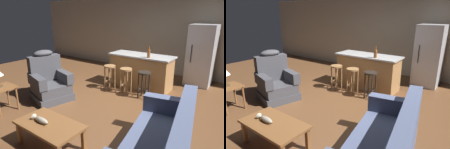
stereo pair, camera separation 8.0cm
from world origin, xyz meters
The scene contains 13 objects.
ground_plane centered at (0.00, 0.00, 0.00)m, with size 12.00×12.00×0.00m.
back_wall centered at (0.00, 3.12, 1.30)m, with size 12.00×0.05×2.60m.
coffee_table centered at (0.12, -1.90, 0.36)m, with size 1.10×0.60×0.42m.
fish_figurine centered at (-0.02, -1.95, 0.46)m, with size 0.34×0.10×0.10m.
couch centered at (1.72, -1.29, 0.34)m, with size 1.19×2.03×0.94m.
recliner_near_lamp centered at (-1.45, -0.68, 0.42)m, with size 1.03×1.03×1.20m.
end_table centered at (-1.74, -1.69, 0.46)m, with size 0.48×0.48×0.56m.
kitchen_island centered at (0.00, 1.35, 0.48)m, with size 1.80×0.70×0.95m.
bar_stool_left centered at (-0.63, 0.72, 0.47)m, with size 0.32×0.32×0.68m.
bar_stool_middle centered at (-0.10, 0.72, 0.47)m, with size 0.32×0.32×0.68m.
bar_stool_right centered at (0.43, 0.72, 0.47)m, with size 0.32×0.32×0.68m.
refrigerator centered at (1.30, 2.55, 0.88)m, with size 0.70×0.69×1.76m.
bottle_tall_green centered at (0.33, 1.13, 1.06)m, with size 0.08×0.08×0.30m.
Camera 1 is at (2.51, -3.55, 2.08)m, focal length 32.00 mm.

